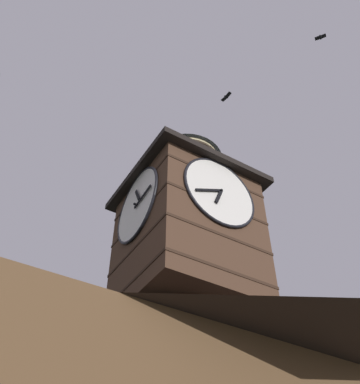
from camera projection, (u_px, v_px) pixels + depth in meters
clock_tower at (187, 225)px, 16.72m from camera, size 4.75×4.75×8.47m
flying_bird_high at (226, 97)px, 23.14m from camera, size 0.25×0.67×0.13m
flying_bird_low at (320, 37)px, 20.97m from camera, size 0.43×0.51×0.14m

